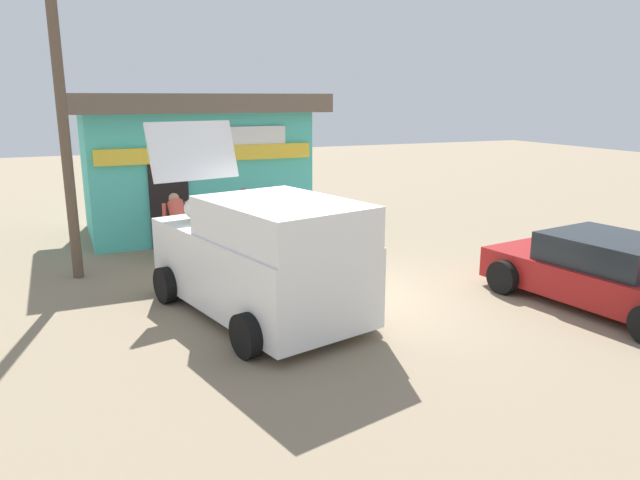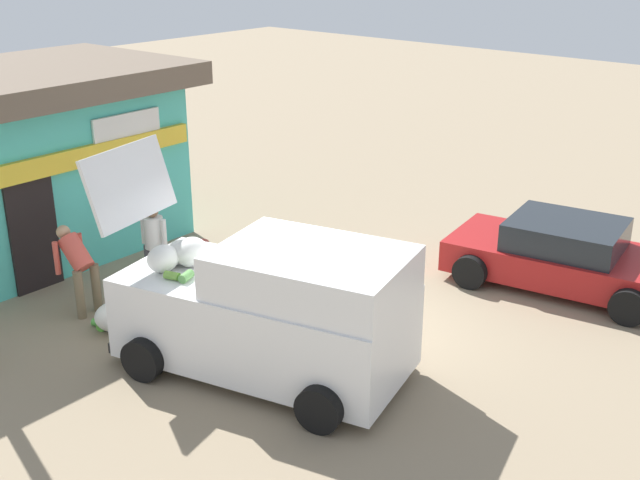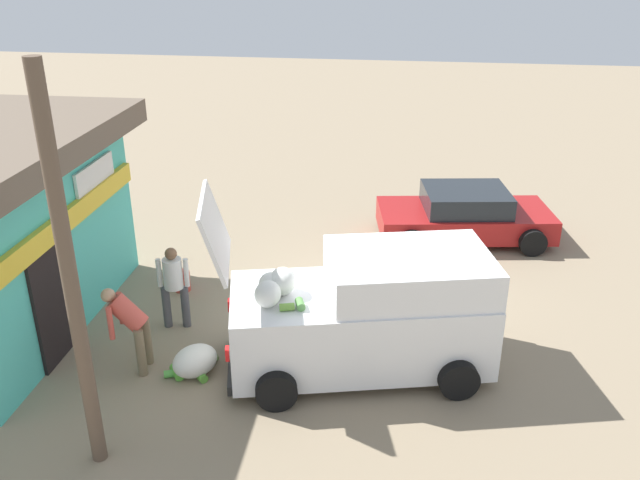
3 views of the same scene
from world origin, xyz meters
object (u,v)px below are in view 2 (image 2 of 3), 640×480
at_px(parked_sedan, 563,255).
at_px(vendor_standing, 154,241).
at_px(storefront_bar, 23,160).
at_px(unloaded_banana_pile, 119,317).
at_px(paint_bucket, 201,251).
at_px(delivery_van, 271,309).
at_px(customer_bending, 78,262).

bearing_deg(parked_sedan, vendor_standing, 132.09).
relative_size(storefront_bar, vendor_standing, 3.99).
bearing_deg(unloaded_banana_pile, paint_bucket, 22.83).
height_order(storefront_bar, vendor_standing, storefront_bar).
bearing_deg(delivery_van, paint_bucket, 62.04).
xyz_separation_m(customer_bending, paint_bucket, (2.72, 0.12, -0.68)).
bearing_deg(parked_sedan, delivery_van, 161.68).
bearing_deg(storefront_bar, unloaded_banana_pile, -103.37).
height_order(parked_sedan, customer_bending, customer_bending).
bearing_deg(delivery_van, unloaded_banana_pile, 103.88).
bearing_deg(paint_bucket, customer_bending, -177.39).
distance_m(parked_sedan, customer_bending, 8.36).
bearing_deg(unloaded_banana_pile, parked_sedan, -36.23).
bearing_deg(paint_bucket, unloaded_banana_pile, -157.17).
xyz_separation_m(storefront_bar, paint_bucket, (1.75, -2.97, -1.65)).
bearing_deg(vendor_standing, unloaded_banana_pile, -150.56).
distance_m(unloaded_banana_pile, paint_bucket, 2.96).
bearing_deg(storefront_bar, paint_bucket, -59.49).
relative_size(parked_sedan, vendor_standing, 2.69).
distance_m(delivery_van, unloaded_banana_pile, 2.91).
bearing_deg(vendor_standing, storefront_bar, 97.11).
height_order(delivery_van, parked_sedan, delivery_van).
height_order(delivery_van, unloaded_banana_pile, delivery_van).
height_order(delivery_van, customer_bending, delivery_van).
bearing_deg(parked_sedan, customer_bending, 138.04).
xyz_separation_m(delivery_van, unloaded_banana_pile, (-0.67, 2.72, -0.76)).
relative_size(customer_bending, unloaded_banana_pile, 1.52).
height_order(customer_bending, paint_bucket, customer_bending).
relative_size(storefront_bar, unloaded_banana_pile, 6.45).
bearing_deg(storefront_bar, parked_sedan, -58.84).
relative_size(delivery_van, vendor_standing, 3.03).
bearing_deg(customer_bending, vendor_standing, -9.77).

